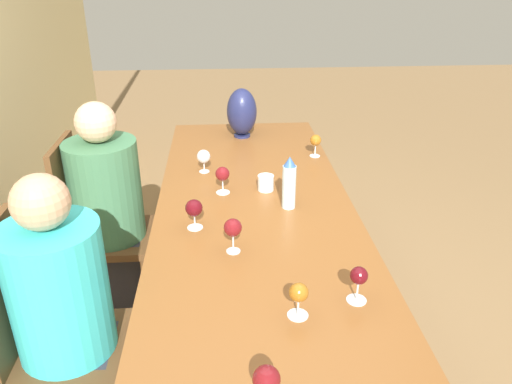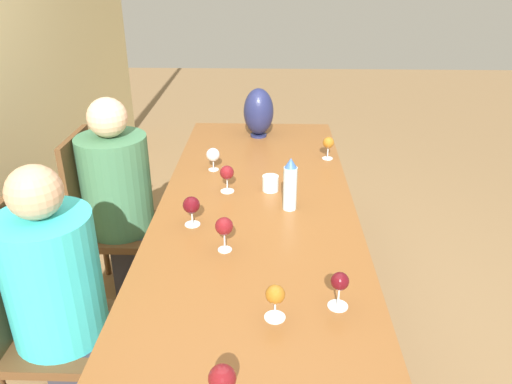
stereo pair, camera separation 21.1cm
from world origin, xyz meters
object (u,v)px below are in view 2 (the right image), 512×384
object	(u,v)px
wine_glass_0	(222,379)
wine_glass_5	(224,227)
wine_glass_2	(328,143)
wine_glass_7	(213,155)
vase	(259,112)
water_tumbler	(270,183)
wine_glass_3	(340,283)
person_far	(121,198)
water_bottle	(290,185)
chair_near	(42,319)
wine_glass_1	(275,296)
chair_far	(107,217)
person_near	(60,297)
wine_glass_4	(227,173)
wine_glass_6	(191,206)

from	to	relation	value
wine_glass_0	wine_glass_5	xyz separation A→B (m)	(0.77, 0.06, 0.01)
wine_glass_2	wine_glass_7	size ratio (longest dim) A/B	1.05
vase	wine_glass_5	world-z (taller)	vase
wine_glass_0	wine_glass_2	xyz separation A→B (m)	(1.79, -0.45, -0.00)
water_tumbler	wine_glass_3	world-z (taller)	wine_glass_3
wine_glass_0	wine_glass_5	size ratio (longest dim) A/B	0.94
wine_glass_3	person_far	xyz separation A→B (m)	(1.06, 1.06, -0.23)
water_bottle	water_tumbler	bearing A→B (deg)	24.71
wine_glass_2	chair_near	size ratio (longest dim) A/B	0.13
water_tumbler	wine_glass_1	bearing A→B (deg)	-178.83
chair_near	person_far	size ratio (longest dim) A/B	0.83
wine_glass_0	chair_far	distance (m)	1.72
water_tumbler	vase	size ratio (longest dim) A/B	0.26
wine_glass_1	person_near	xyz separation A→B (m)	(0.26, 0.84, -0.22)
wine_glass_3	person_far	size ratio (longest dim) A/B	0.11
wine_glass_5	chair_near	xyz separation A→B (m)	(-0.15, 0.74, -0.36)
wine_glass_4	wine_glass_5	size ratio (longest dim) A/B	0.94
wine_glass_5	person_far	distance (m)	0.99
water_tumbler	wine_glass_1	xyz separation A→B (m)	(-0.98, -0.02, 0.05)
wine_glass_2	wine_glass_4	distance (m)	0.72
chair_far	person_far	size ratio (longest dim) A/B	0.83
wine_glass_3	wine_glass_6	world-z (taller)	same
wine_glass_1	chair_near	bearing A→B (deg)	74.61
water_bottle	wine_glass_1	size ratio (longest dim) A/B	2.02
water_bottle	vase	xyz separation A→B (m)	(1.03, 0.17, 0.04)
water_tumbler	chair_near	size ratio (longest dim) A/B	0.08
wine_glass_5	person_far	world-z (taller)	person_far
wine_glass_4	wine_glass_6	bearing A→B (deg)	160.03
wine_glass_0	person_far	xyz separation A→B (m)	(1.49, 0.70, -0.23)
wine_glass_1	wine_glass_4	xyz separation A→B (m)	(0.96, 0.24, 0.01)
chair_near	chair_far	world-z (taller)	same
wine_glass_3	wine_glass_7	bearing A→B (deg)	25.23
water_bottle	wine_glass_0	bearing A→B (deg)	169.68
wine_glass_0	person_near	world-z (taller)	person_near
wine_glass_6	chair_far	bearing A→B (deg)	48.41
water_bottle	wine_glass_4	distance (m)	0.36
wine_glass_0	wine_glass_1	world-z (taller)	wine_glass_0
water_bottle	wine_glass_0	size ratio (longest dim) A/B	1.85
wine_glass_6	person_near	bearing A→B (deg)	126.75
wine_glass_5	chair_far	size ratio (longest dim) A/B	0.15
water_bottle	chair_near	size ratio (longest dim) A/B	0.26
vase	person_near	distance (m)	1.75
vase	person_near	size ratio (longest dim) A/B	0.27
wine_glass_5	chair_near	size ratio (longest dim) A/B	0.15
person_near	wine_glass_4	bearing A→B (deg)	-40.63
wine_glass_1	person_near	size ratio (longest dim) A/B	0.11
person_far	wine_glass_4	bearing A→B (deg)	-104.88
water_tumbler	vase	distance (m)	0.84
water_tumbler	wine_glass_0	world-z (taller)	wine_glass_0
wine_glass_7	chair_far	bearing A→B (deg)	100.82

